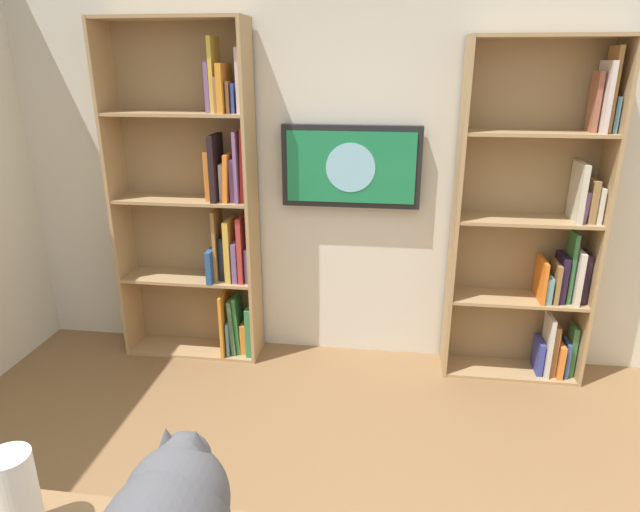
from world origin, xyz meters
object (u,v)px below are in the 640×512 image
Objects in this scene: bookshelf_right at (203,207)px; wall_mounted_tv at (352,167)px; paper_towel_roll at (16,496)px; bookshelf_left at (540,229)px.

bookshelf_right is 2.50× the size of wall_mounted_tv.
paper_towel_roll is at bearing 75.20° from wall_mounted_tv.
bookshelf_right reaches higher than bookshelf_left.
wall_mounted_tv reaches higher than paper_towel_roll.
wall_mounted_tv is 2.53m from paper_towel_roll.
paper_towel_roll is (0.64, 2.42, -0.41)m from wall_mounted_tv.
bookshelf_left is at bearing -179.98° from bookshelf_right.
bookshelf_right reaches higher than paper_towel_roll.
bookshelf_right is (2.10, 0.00, 0.07)m from bookshelf_left.
bookshelf_left is 2.94m from paper_towel_roll.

